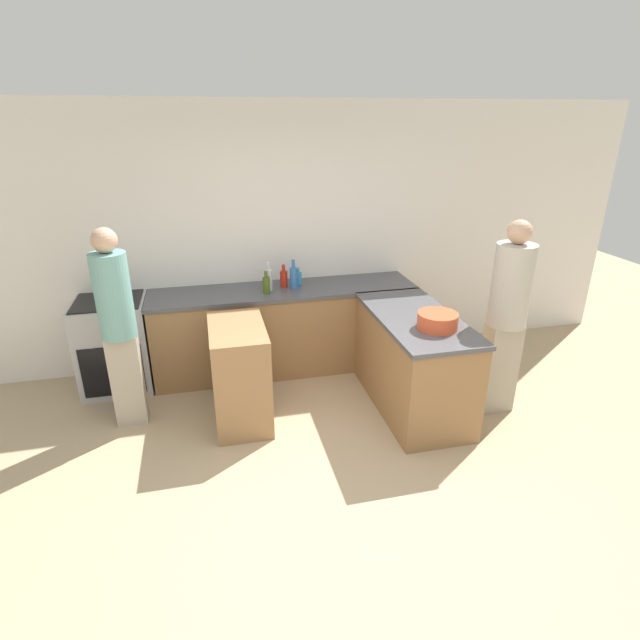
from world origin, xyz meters
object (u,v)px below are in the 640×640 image
mixing_bowl (438,321)px  person_by_range (118,322)px  range_oven (115,344)px  island_table (240,374)px  hot_sauce_bottle (284,278)px  person_at_peninsula (507,312)px  olive_oil_bottle (266,284)px  dish_soap_bottle (298,278)px  vinegar_bottle_clear (269,279)px  water_bottle_blue (294,277)px

mixing_bowl → person_by_range: 2.64m
range_oven → island_table: range_oven is taller
mixing_bowl → hot_sauce_bottle: bearing=127.9°
mixing_bowl → person_at_peninsula: (0.68, 0.05, -0.01)m
range_oven → island_table: size_ratio=1.02×
olive_oil_bottle → person_by_range: person_by_range is taller
range_oven → hot_sauce_bottle: 1.79m
dish_soap_bottle → vinegar_bottle_clear: size_ratio=0.63×
vinegar_bottle_clear → person_by_range: person_by_range is taller
hot_sauce_bottle → water_bottle_blue: size_ratio=0.80×
island_table → hot_sauce_bottle: 1.21m
water_bottle_blue → person_at_peninsula: size_ratio=0.17×
person_at_peninsula → mixing_bowl: bearing=-175.9°
olive_oil_bottle → water_bottle_blue: bearing=19.0°
hot_sauce_bottle → person_by_range: bearing=-153.4°
dish_soap_bottle → hot_sauce_bottle: 0.16m
dish_soap_bottle → vinegar_bottle_clear: bearing=-163.6°
dish_soap_bottle → person_by_range: size_ratio=0.11×
olive_oil_bottle → person_by_range: size_ratio=0.13×
island_table → person_at_peninsula: size_ratio=0.51×
range_oven → person_at_peninsula: bearing=-20.1°
olive_oil_bottle → vinegar_bottle_clear: vinegar_bottle_clear is taller
person_at_peninsula → hot_sauce_bottle: bearing=143.0°
mixing_bowl → hot_sauce_bottle: hot_sauce_bottle is taller
hot_sauce_bottle → person_at_peninsula: size_ratio=0.13×
range_oven → vinegar_bottle_clear: (1.54, -0.01, 0.56)m
range_oven → olive_oil_bottle: size_ratio=3.98×
range_oven → person_at_peninsula: (3.44, -1.26, 0.51)m
range_oven → island_table: bearing=-37.4°
range_oven → water_bottle_blue: size_ratio=3.09×
range_oven → water_bottle_blue: 1.88m
range_oven → person_by_range: bearing=-74.9°
hot_sauce_bottle → dish_soap_bottle: bearing=12.5°
range_oven → person_by_range: 0.90m
island_table → person_by_range: 1.10m
person_at_peninsula → range_oven: bearing=159.9°
range_oven → hot_sauce_bottle: (1.71, 0.05, 0.54)m
vinegar_bottle_clear → person_by_range: size_ratio=0.17×
island_table → dish_soap_bottle: size_ratio=4.87×
mixing_bowl → vinegar_bottle_clear: bearing=133.2°
range_oven → olive_oil_bottle: (1.50, -0.10, 0.54)m
mixing_bowl → olive_oil_bottle: 1.74m
island_table → dish_soap_bottle: 1.31m
hot_sauce_bottle → water_bottle_blue: 0.11m
water_bottle_blue → mixing_bowl: bearing=-53.5°
vinegar_bottle_clear → hot_sauce_bottle: size_ratio=1.23×
dish_soap_bottle → person_by_range: person_by_range is taller
vinegar_bottle_clear → hot_sauce_bottle: 0.17m
olive_oil_bottle → hot_sauce_bottle: hot_sauce_bottle is taller
olive_oil_bottle → vinegar_bottle_clear: (0.04, 0.10, 0.02)m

